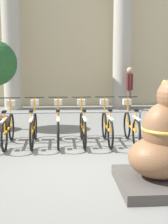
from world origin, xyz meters
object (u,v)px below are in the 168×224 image
object	(u,v)px
bicycle_8	(131,126)
bicycle_4	(34,127)
bicycle_5	(58,127)
elephant_statue	(164,145)
person_pedestrian	(129,85)
bicycle_7	(107,126)
bicycle_6	(83,127)
bicycle_3	(8,128)

from	to	relation	value
bicycle_8	bicycle_4	bearing A→B (deg)	179.18
bicycle_5	bicycle_8	xyz separation A→B (m)	(1.76, -0.05, 0.00)
elephant_statue	person_pedestrian	xyz separation A→B (m)	(1.15, 7.66, 0.37)
bicycle_5	bicycle_8	bearing A→B (deg)	-1.67
bicycle_7	person_pedestrian	xyz separation A→B (m)	(1.64, 4.94, 0.63)
bicycle_4	elephant_statue	bearing A→B (deg)	-50.52
bicycle_5	bicycle_4	bearing A→B (deg)	-178.28
person_pedestrian	bicycle_5	bearing A→B (deg)	-119.72
bicycle_8	person_pedestrian	world-z (taller)	person_pedestrian
bicycle_6	bicycle_8	bearing A→B (deg)	-1.47
bicycle_4	elephant_statue	distance (m)	3.54
bicycle_6	bicycle_8	xyz separation A→B (m)	(1.17, -0.03, 0.00)
bicycle_6	bicycle_8	world-z (taller)	same
bicycle_8	elephant_statue	world-z (taller)	elephant_statue
bicycle_7	bicycle_8	xyz separation A→B (m)	(0.59, -0.04, 0.00)
bicycle_3	bicycle_8	distance (m)	2.93
bicycle_5	bicycle_8	size ratio (longest dim) A/B	1.00
bicycle_7	person_pedestrian	world-z (taller)	person_pedestrian
bicycle_6	bicycle_7	size ratio (longest dim) A/B	1.00
bicycle_3	person_pedestrian	distance (m)	6.41
bicycle_4	bicycle_5	distance (m)	0.59
bicycle_7	bicycle_8	bearing A→B (deg)	-3.51
bicycle_6	elephant_statue	distance (m)	2.94
bicycle_5	person_pedestrian	distance (m)	5.70
bicycle_4	bicycle_8	distance (m)	2.34
bicycle_4	bicycle_5	size ratio (longest dim) A/B	1.00
elephant_statue	bicycle_6	bearing A→B (deg)	111.51
bicycle_3	bicycle_8	size ratio (longest dim) A/B	1.00
elephant_statue	bicycle_4	bearing A→B (deg)	129.48
bicycle_4	person_pedestrian	size ratio (longest dim) A/B	0.98
bicycle_7	person_pedestrian	bearing A→B (deg)	71.64
bicycle_3	bicycle_6	distance (m)	1.76
bicycle_8	bicycle_6	bearing A→B (deg)	178.53
bicycle_5	elephant_statue	bearing A→B (deg)	-58.84
bicycle_4	bicycle_5	bearing A→B (deg)	1.72
bicycle_6	bicycle_8	size ratio (longest dim) A/B	1.00
bicycle_7	bicycle_5	bearing A→B (deg)	179.25
bicycle_5	person_pedestrian	xyz separation A→B (m)	(2.81, 4.92, 0.63)
person_pedestrian	bicycle_6	bearing A→B (deg)	-114.23
person_pedestrian	bicycle_3	bearing A→B (deg)	-128.63
bicycle_3	elephant_statue	distance (m)	3.91
bicycle_4	person_pedestrian	bearing A→B (deg)	55.49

